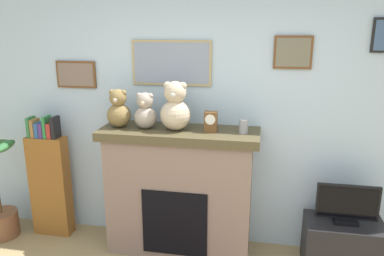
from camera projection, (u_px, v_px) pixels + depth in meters
The scene contains 11 objects.
back_wall at pixel (206, 115), 3.70m from camera, with size 5.20×0.15×2.60m.
fireplace at pixel (180, 190), 3.64m from camera, with size 1.47×0.53×1.23m.
bookshelf at pixel (50, 181), 3.93m from camera, with size 0.40×0.16×1.28m.
potted_plant at pixel (0, 207), 3.93m from camera, with size 0.47×0.48×1.03m.
tv_stand at pixel (342, 246), 3.42m from camera, with size 0.68×0.40×0.47m, color black.
television at pixel (347, 205), 3.31m from camera, with size 0.53×0.14×0.36m.
candle_jar at pixel (244, 126), 3.34m from camera, with size 0.08×0.08×0.13m, color gray.
mantel_clock at pixel (211, 122), 3.38m from camera, with size 0.11×0.09×0.18m.
teddy_bear_brown at pixel (119, 110), 3.52m from camera, with size 0.22×0.22×0.36m.
teddy_bear_tan at pixel (145, 112), 3.48m from camera, with size 0.21×0.21×0.33m.
teddy_bear_cream at pixel (175, 108), 3.41m from camera, with size 0.28×0.28×0.45m.
Camera 1 is at (0.53, -1.57, 2.17)m, focal length 35.56 mm.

